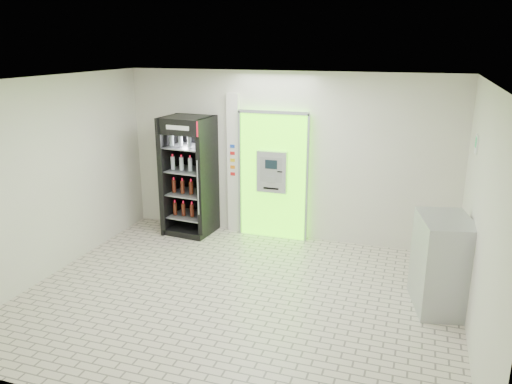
% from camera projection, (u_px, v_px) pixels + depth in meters
% --- Properties ---
extents(ground, '(6.00, 6.00, 0.00)m').
position_uv_depth(ground, '(238.00, 297.00, 7.06)').
color(ground, beige).
rests_on(ground, ground).
extents(room_shell, '(6.00, 6.00, 6.00)m').
position_uv_depth(room_shell, '(237.00, 171.00, 6.53)').
color(room_shell, silver).
rests_on(room_shell, ground).
extents(atm_assembly, '(1.30, 0.24, 2.33)m').
position_uv_depth(atm_assembly, '(274.00, 175.00, 8.98)').
color(atm_assembly, '#56F40D').
rests_on(atm_assembly, ground).
extents(pillar, '(0.22, 0.11, 2.60)m').
position_uv_depth(pillar, '(234.00, 164.00, 9.21)').
color(pillar, silver).
rests_on(pillar, ground).
extents(beverage_cooler, '(0.89, 0.82, 2.19)m').
position_uv_depth(beverage_cooler, '(190.00, 178.00, 9.22)').
color(beverage_cooler, black).
rests_on(beverage_cooler, ground).
extents(steel_cabinet, '(0.83, 1.07, 1.27)m').
position_uv_depth(steel_cabinet, '(442.00, 263.00, 6.64)').
color(steel_cabinet, '#A5A7AD').
rests_on(steel_cabinet, ground).
extents(exit_sign, '(0.02, 0.22, 0.26)m').
position_uv_depth(exit_sign, '(476.00, 144.00, 6.82)').
color(exit_sign, white).
rests_on(exit_sign, room_shell).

